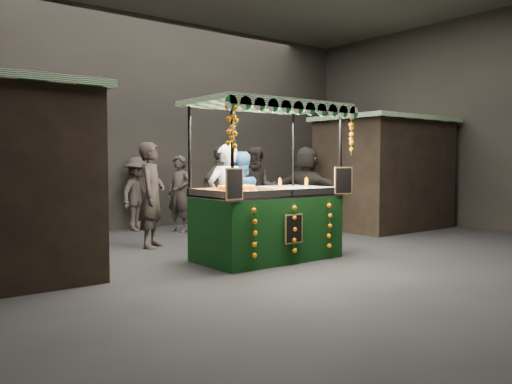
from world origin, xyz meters
TOP-DOWN VIEW (x-y plane):
  - ground at (0.00, 0.00)m, footprint 12.00×12.00m
  - market_hall at (0.00, 0.00)m, footprint 12.10×10.10m
  - neighbour_stall_right at (4.40, 1.50)m, footprint 3.00×2.20m
  - juice_stall at (-0.34, 0.01)m, footprint 2.58×1.52m
  - vendor_grey at (-0.57, 0.88)m, footprint 0.70×0.48m
  - vendor_blue at (-0.16, 1.07)m, footprint 1.00×0.87m
  - shopper_1 at (1.78, 3.02)m, footprint 1.17×1.14m
  - shopper_2 at (0.46, 2.53)m, footprint 1.11×0.46m
  - shopper_3 at (-0.46, 4.58)m, footprint 1.25×1.10m
  - shopper_5 at (2.55, 2.19)m, footprint 1.03×1.86m
  - shopper_6 at (0.19, 3.83)m, footprint 0.60×0.73m
  - shopper_7 at (-1.27, 2.24)m, footprint 0.82×0.82m

SIDE VIEW (x-z plane):
  - ground at x=0.00m, z-range 0.00..0.00m
  - juice_stall at x=-0.34m, z-range -0.48..2.02m
  - shopper_3 at x=-0.46m, z-range 0.00..1.67m
  - shopper_6 at x=0.19m, z-range 0.00..1.71m
  - vendor_blue at x=-0.16m, z-range 0.00..1.74m
  - vendor_grey at x=-0.57m, z-range 0.00..1.87m
  - shopper_2 at x=0.46m, z-range 0.00..1.89m
  - shopper_1 at x=1.78m, z-range 0.00..1.90m
  - shopper_5 at x=2.55m, z-range 0.00..1.91m
  - shopper_7 at x=-1.27m, z-range 0.00..1.92m
  - neighbour_stall_right at x=4.40m, z-range 0.01..2.61m
  - market_hall at x=0.00m, z-range 0.86..5.91m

